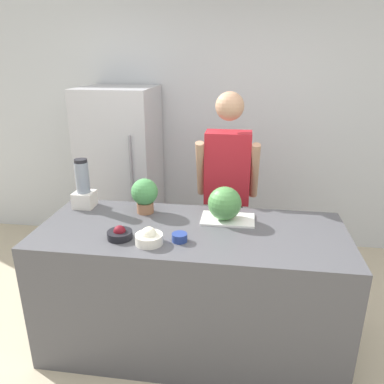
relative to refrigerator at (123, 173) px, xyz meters
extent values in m
cube|color=silver|center=(0.92, 0.41, 0.43)|extent=(8.00, 0.06, 2.60)
cube|color=#4C4C51|center=(0.92, -1.34, -0.41)|extent=(2.08, 0.85, 0.93)
cube|color=#B7B7BC|center=(0.00, 0.00, 0.00)|extent=(0.72, 0.72, 1.74)
cylinder|color=gray|center=(0.22, -0.38, 0.17)|extent=(0.02, 0.02, 0.61)
cube|color=#333338|center=(1.12, -0.57, -0.45)|extent=(0.28, 0.18, 0.85)
cube|color=#B21E28|center=(1.12, -0.57, 0.28)|extent=(0.38, 0.22, 0.60)
sphere|color=tan|center=(1.12, -0.57, 0.78)|extent=(0.23, 0.23, 0.23)
cylinder|color=tan|center=(0.89, -0.61, 0.27)|extent=(0.07, 0.24, 0.50)
cylinder|color=tan|center=(1.34, -0.61, 0.27)|extent=(0.07, 0.24, 0.50)
cube|color=white|center=(1.16, -1.16, 0.07)|extent=(0.37, 0.23, 0.01)
sphere|color=#4C8C47|center=(1.13, -1.18, 0.19)|extent=(0.23, 0.23, 0.23)
cylinder|color=black|center=(0.49, -1.54, 0.09)|extent=(0.16, 0.16, 0.05)
sphere|color=maroon|center=(0.49, -1.54, 0.11)|extent=(0.08, 0.08, 0.08)
cylinder|color=white|center=(0.69, -1.58, 0.09)|extent=(0.17, 0.17, 0.06)
sphere|color=white|center=(0.69, -1.58, 0.12)|extent=(0.10, 0.10, 0.10)
cylinder|color=navy|center=(0.87, -1.53, 0.09)|extent=(0.10, 0.10, 0.05)
cube|color=silver|center=(0.05, -1.07, 0.12)|extent=(0.15, 0.15, 0.12)
cylinder|color=gray|center=(0.05, -1.07, 0.30)|extent=(0.10, 0.10, 0.23)
cylinder|color=black|center=(0.05, -1.07, 0.43)|extent=(0.10, 0.10, 0.02)
cylinder|color=#996647|center=(0.54, -1.11, 0.10)|extent=(0.12, 0.12, 0.08)
sphere|color=#478E4C|center=(0.54, -1.11, 0.22)|extent=(0.20, 0.20, 0.20)
camera|label=1|loc=(1.25, -3.59, 1.16)|focal=35.00mm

